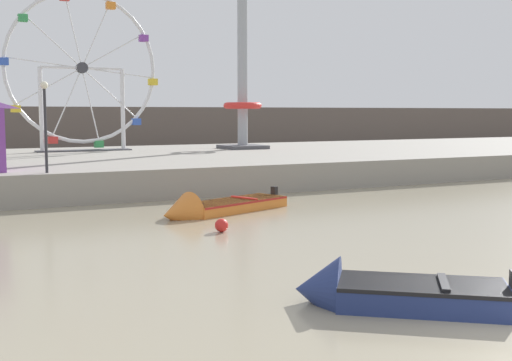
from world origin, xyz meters
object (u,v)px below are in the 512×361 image
at_px(motorboat_orange_hull, 211,208).
at_px(promenade_lamp_near, 45,113).
at_px(mooring_buoy_orange, 222,225).
at_px(drop_tower_steel_tower, 243,84).
at_px(ferris_wheel_white_frame, 82,71).
at_px(motorboat_navy_blue, 382,292).

xyz_separation_m(motorboat_orange_hull, promenade_lamp_near, (-5.18, 5.14, 3.62)).
bearing_deg(mooring_buoy_orange, drop_tower_steel_tower, 62.69).
distance_m(drop_tower_steel_tower, mooring_buoy_orange, 24.86).
distance_m(ferris_wheel_white_frame, mooring_buoy_orange, 24.50).
bearing_deg(ferris_wheel_white_frame, motorboat_orange_hull, -88.73).
relative_size(ferris_wheel_white_frame, promenade_lamp_near, 2.71).
bearing_deg(promenade_lamp_near, mooring_buoy_orange, -65.21).
relative_size(motorboat_navy_blue, promenade_lamp_near, 1.11).
relative_size(drop_tower_steel_tower, mooring_buoy_orange, 27.93).
height_order(motorboat_navy_blue, ferris_wheel_white_frame, ferris_wheel_white_frame).
height_order(motorboat_orange_hull, ferris_wheel_white_frame, ferris_wheel_white_frame).
xyz_separation_m(motorboat_navy_blue, mooring_buoy_orange, (0.42, 8.91, -0.06)).
distance_m(ferris_wheel_white_frame, drop_tower_steel_tower, 10.65).
bearing_deg(motorboat_orange_hull, mooring_buoy_orange, 51.76).
height_order(motorboat_navy_blue, promenade_lamp_near, promenade_lamp_near).
bearing_deg(mooring_buoy_orange, motorboat_navy_blue, -92.71).
bearing_deg(ferris_wheel_white_frame, drop_tower_steel_tower, -11.70).
relative_size(motorboat_navy_blue, motorboat_orange_hull, 0.69).
bearing_deg(drop_tower_steel_tower, motorboat_navy_blue, -110.75).
xyz_separation_m(motorboat_navy_blue, motorboat_orange_hull, (1.56, 12.51, -0.05)).
bearing_deg(motorboat_orange_hull, drop_tower_steel_tower, -139.77).
relative_size(motorboat_navy_blue, mooring_buoy_orange, 9.50).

